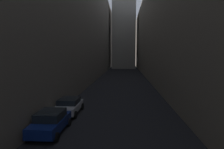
{
  "coord_description": "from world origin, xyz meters",
  "views": [
    {
      "loc": [
        0.74,
        5.21,
        5.38
      ],
      "look_at": [
        0.0,
        16.13,
        4.3
      ],
      "focal_mm": 31.96,
      "sensor_mm": 36.0,
      "label": 1
    }
  ],
  "objects": [
    {
      "name": "building_block_right",
      "position": [
        12.29,
        50.0,
        10.66
      ],
      "size": [
        13.58,
        108.0,
        21.33
      ],
      "primitive_type": "cube",
      "color": "#756B5B",
      "rests_on": "ground"
    },
    {
      "name": "building_block_left",
      "position": [
        -10.81,
        50.0,
        12.08
      ],
      "size": [
        10.63,
        108.0,
        24.17
      ],
      "primitive_type": "cube",
      "color": "#60594F",
      "rests_on": "ground"
    },
    {
      "name": "parked_car_left_third",
      "position": [
        -4.4,
        18.21,
        0.79
      ],
      "size": [
        2.02,
        4.07,
        1.52
      ],
      "rotation": [
        0.0,
        0.0,
        1.57
      ],
      "color": "navy",
      "rests_on": "ground"
    },
    {
      "name": "ground_plane",
      "position": [
        0.0,
        48.0,
        0.0
      ],
      "size": [
        264.0,
        264.0,
        0.0
      ],
      "primitive_type": "plane",
      "color": "black"
    },
    {
      "name": "parked_car_left_far",
      "position": [
        -4.4,
        22.71,
        0.76
      ],
      "size": [
        2.07,
        3.92,
        1.41
      ],
      "rotation": [
        0.0,
        0.0,
        1.57
      ],
      "color": "#B7B7BC",
      "rests_on": "ground"
    }
  ]
}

